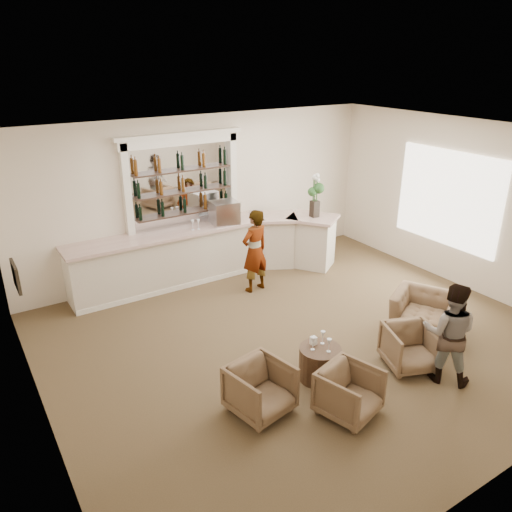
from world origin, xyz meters
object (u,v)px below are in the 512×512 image
(bar_counter, at_px, (210,252))
(cocktail_table, at_px, (320,363))
(flower_vase, at_px, (315,193))
(sommelier, at_px, (255,251))
(armchair_left, at_px, (260,389))
(espresso_machine, at_px, (224,213))
(armchair_right, at_px, (410,347))
(guest, at_px, (449,333))
(armchair_center, at_px, (349,392))
(armchair_far, at_px, (425,314))

(bar_counter, height_order, cocktail_table, bar_counter)
(flower_vase, bearing_deg, sommelier, -168.50)
(armchair_left, distance_m, espresso_machine, 4.61)
(armchair_right, bearing_deg, guest, -47.36)
(sommelier, height_order, armchair_center, sommelier)
(cocktail_table, height_order, armchair_right, armchair_right)
(bar_counter, bearing_deg, espresso_machine, -0.64)
(guest, bearing_deg, flower_vase, -49.25)
(sommelier, bearing_deg, espresso_machine, -92.85)
(sommelier, bearing_deg, armchair_right, 89.75)
(armchair_far, height_order, flower_vase, flower_vase)
(guest, xyz_separation_m, armchair_right, (-0.19, 0.48, -0.43))
(armchair_center, xyz_separation_m, armchair_right, (1.50, 0.31, 0.00))
(guest, distance_m, armchair_far, 1.39)
(armchair_right, height_order, armchair_far, armchair_far)
(sommelier, xyz_separation_m, armchair_left, (-1.89, -3.14, -0.49))
(cocktail_table, height_order, guest, guest)
(armchair_center, bearing_deg, armchair_far, 3.22)
(sommelier, relative_size, flower_vase, 1.77)
(guest, distance_m, armchair_right, 0.67)
(armchair_center, bearing_deg, flower_vase, 40.96)
(cocktail_table, relative_size, flower_vase, 0.65)
(guest, height_order, armchair_left, guest)
(cocktail_table, height_order, armchair_center, armchair_center)
(armchair_left, xyz_separation_m, armchair_right, (2.45, -0.35, -0.01))
(armchair_left, bearing_deg, cocktail_table, -3.27)
(bar_counter, bearing_deg, guest, -76.12)
(armchair_far, bearing_deg, guest, -66.16)
(bar_counter, bearing_deg, armchair_center, -95.51)
(bar_counter, bearing_deg, armchair_right, -76.99)
(armchair_far, xyz_separation_m, flower_vase, (0.18, 3.27, 1.33))
(guest, bearing_deg, armchair_left, 36.38)
(sommelier, bearing_deg, guest, 91.35)
(bar_counter, distance_m, espresso_machine, 0.88)
(cocktail_table, relative_size, guest, 0.40)
(espresso_machine, relative_size, flower_vase, 0.57)
(armchair_far, bearing_deg, armchair_center, -98.74)
(sommelier, xyz_separation_m, armchair_center, (-0.94, -3.80, -0.50))
(bar_counter, xyz_separation_m, cocktail_table, (-0.29, -3.98, -0.32))
(armchair_left, xyz_separation_m, flower_vase, (3.64, 3.49, 1.33))
(espresso_machine, bearing_deg, armchair_center, -92.90)
(armchair_far, bearing_deg, sommelier, -179.94)
(bar_counter, distance_m, armchair_left, 4.37)
(armchair_center, bearing_deg, espresso_machine, 63.97)
(armchair_left, relative_size, armchair_far, 0.72)
(sommelier, bearing_deg, bar_counter, -73.38)
(sommelier, height_order, espresso_machine, sommelier)
(sommelier, distance_m, guest, 4.03)
(bar_counter, distance_m, armchair_center, 4.82)
(armchair_left, height_order, espresso_machine, espresso_machine)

